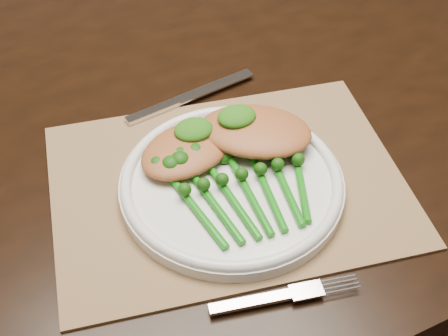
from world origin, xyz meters
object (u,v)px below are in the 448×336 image
object	(u,v)px
dinner_plate	(232,183)
broccolini_bundle	(248,192)
dining_table	(206,241)
placemat	(228,184)
chicken_fillet_left	(187,149)

from	to	relation	value
dinner_plate	broccolini_bundle	world-z (taller)	broccolini_bundle
dining_table	dinner_plate	size ratio (longest dim) A/B	6.64
placemat	broccolini_bundle	xyz separation A→B (m)	(0.01, -0.04, 0.02)
chicken_fillet_left	broccolini_bundle	bearing A→B (deg)	-82.74
dining_table	chicken_fillet_left	bearing A→B (deg)	-118.88
placemat	chicken_fillet_left	xyz separation A→B (m)	(-0.03, 0.04, 0.03)
chicken_fillet_left	broccolini_bundle	size ratio (longest dim) A/B	0.71
chicken_fillet_left	broccolini_bundle	xyz separation A→B (m)	(0.04, -0.08, -0.01)
placemat	dinner_plate	size ratio (longest dim) A/B	1.58
dinner_plate	broccolini_bundle	xyz separation A→B (m)	(0.01, -0.03, 0.01)
placemat	broccolini_bundle	size ratio (longest dim) A/B	2.41
dining_table	placemat	size ratio (longest dim) A/B	4.21
placemat	dining_table	bearing A→B (deg)	86.13
dinner_plate	broccolini_bundle	distance (m)	0.03
dining_table	chicken_fillet_left	size ratio (longest dim) A/B	14.19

